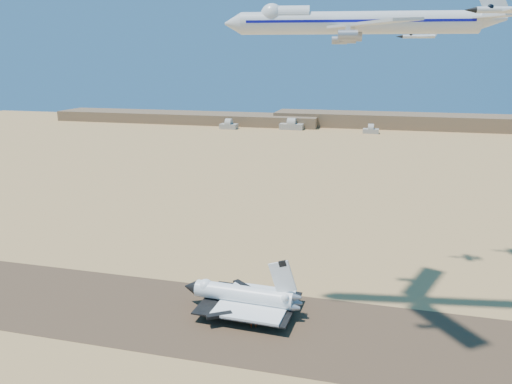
% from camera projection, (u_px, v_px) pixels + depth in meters
% --- Properties ---
extents(ground, '(1200.00, 1200.00, 0.00)m').
position_uv_depth(ground, '(204.00, 318.00, 174.39)').
color(ground, tan).
rests_on(ground, ground).
extents(runway, '(600.00, 50.00, 0.06)m').
position_uv_depth(runway, '(204.00, 318.00, 174.38)').
color(runway, '#4E3927').
rests_on(runway, ground).
extents(ridgeline, '(960.00, 90.00, 18.00)m').
position_uv_depth(ridgeline, '(392.00, 123.00, 649.56)').
color(ridgeline, brown).
rests_on(ridgeline, ground).
extents(hangars, '(200.50, 29.50, 30.00)m').
position_uv_depth(hangars, '(288.00, 126.00, 636.07)').
color(hangars, '#A19B8E').
rests_on(hangars, ground).
extents(shuttle, '(43.92, 28.00, 21.63)m').
position_uv_depth(shuttle, '(243.00, 296.00, 177.67)').
color(shuttle, white).
rests_on(shuttle, runway).
extents(carrier_747, '(84.33, 64.38, 20.93)m').
position_uv_depth(carrier_747, '(349.00, 23.00, 150.32)').
color(carrier_747, silver).
extents(crew_a, '(0.60, 0.71, 1.67)m').
position_uv_depth(crew_a, '(262.00, 322.00, 169.95)').
color(crew_a, '#E9460D').
rests_on(crew_a, runway).
extents(crew_b, '(0.84, 0.97, 1.73)m').
position_uv_depth(crew_b, '(256.00, 325.00, 168.08)').
color(crew_b, '#E9460D').
rests_on(crew_b, runway).
extents(crew_c, '(1.19, 1.14, 1.86)m').
position_uv_depth(crew_c, '(251.00, 325.00, 167.81)').
color(crew_c, '#E9460D').
rests_on(crew_c, runway).
extents(chase_jet_a, '(13.88, 7.97, 3.52)m').
position_uv_depth(chase_jet_a, '(503.00, 10.00, 98.94)').
color(chase_jet_a, silver).
extents(chase_jet_c, '(15.12, 8.24, 3.77)m').
position_uv_depth(chase_jet_c, '(418.00, 36.00, 191.63)').
color(chase_jet_c, silver).
extents(chase_jet_d, '(15.90, 8.44, 3.96)m').
position_uv_depth(chase_jet_d, '(468.00, 21.00, 196.46)').
color(chase_jet_d, silver).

